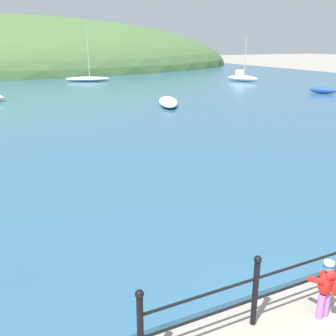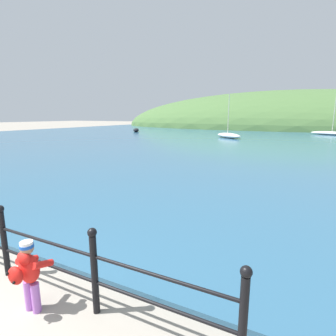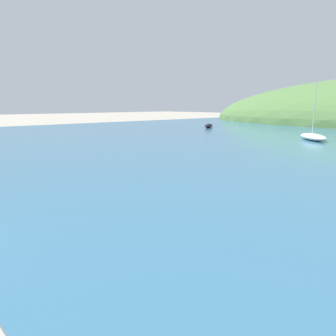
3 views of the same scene
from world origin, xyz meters
The scene contains 7 objects.
water centered at (0.00, 32.00, 0.05)m, with size 80.00×60.00×0.10m, color #2D5B7A.
far_hillside centered at (0.00, 65.02, 0.00)m, with size 78.17×42.99×16.03m.
iron_railing centered at (0.28, 1.50, 0.64)m, with size 5.81×0.12×1.21m.
child_in_coat centered at (0.44, 1.12, 0.61)m, with size 0.39×0.54×1.00m.
boat_far_right centered at (-3.74, 28.99, 0.39)m, with size 3.87×3.66×4.90m.
boat_twin_mast centered at (7.03, 39.61, 0.35)m, with size 4.86×3.14×5.51m.
boat_white_sailboat centered at (-19.43, 33.83, 0.37)m, with size 1.88×2.62×0.55m.
Camera 2 is at (3.45, -0.82, 2.59)m, focal length 28.00 mm.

